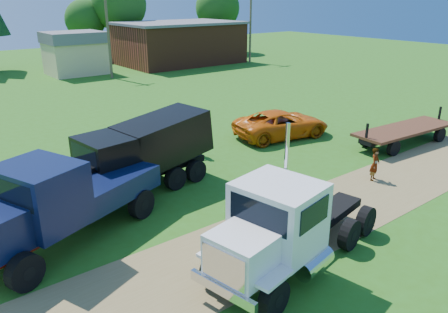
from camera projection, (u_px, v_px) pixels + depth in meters
ground at (333, 210)px, 18.39m from camera, size 140.00×140.00×0.00m
dirt_track at (333, 209)px, 18.39m from camera, size 120.00×4.20×0.01m
white_semi_tractor at (280, 229)px, 13.68m from camera, size 7.97×3.87×4.71m
black_dump_truck at (138, 152)px, 19.54m from camera, size 8.01×3.35×3.41m
navy_truck at (60, 201)px, 15.35m from camera, size 7.66×5.02×3.28m
orange_pickup at (282, 124)px, 27.56m from camera, size 6.59×3.95×1.71m
flatbed_trailer at (404, 132)px, 26.23m from camera, size 7.35×2.71×1.85m
spectator_a at (375, 164)px, 21.06m from camera, size 0.68×0.55×1.64m
spectator_b at (195, 141)px, 24.25m from camera, size 1.10×1.05×1.80m
brick_building at (179, 43)px, 57.42m from camera, size 15.40×10.40×5.30m
tan_shed at (75, 52)px, 49.41m from camera, size 6.20×5.40×4.70m
utility_poles at (108, 33)px, 46.08m from camera, size 42.20×0.28×9.00m
tree_row at (22, 7)px, 52.95m from camera, size 56.40×13.54×11.88m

